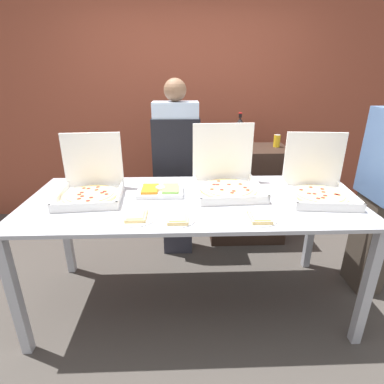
{
  "coord_description": "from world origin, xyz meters",
  "views": [
    {
      "loc": [
        -0.07,
        -1.91,
        1.7
      ],
      "look_at": [
        0.0,
        0.0,
        0.94
      ],
      "focal_mm": 28.0,
      "sensor_mm": 36.0,
      "label": 1
    }
  ],
  "objects": [
    {
      "name": "paper_plate_front_left",
      "position": [
        -0.1,
        -0.32,
        0.9
      ],
      "size": [
        0.21,
        0.21,
        0.03
      ],
      "color": "white",
      "rests_on": "buffet_table"
    },
    {
      "name": "person_guest_plaid",
      "position": [
        1.46,
        0.15,
        0.89
      ],
      "size": [
        0.22,
        0.4,
        1.69
      ],
      "rotation": [
        0.0,
        0.0,
        1.57
      ],
      "color": "#473D33",
      "rests_on": "ground_plane"
    },
    {
      "name": "pizza_box_far_left",
      "position": [
        -0.71,
        0.07,
        0.96
      ],
      "size": [
        0.45,
        0.47,
        0.42
      ],
      "rotation": [
        0.0,
        0.0,
        0.08
      ],
      "color": "white",
      "rests_on": "buffet_table"
    },
    {
      "name": "paper_plate_front_center",
      "position": [
        -0.34,
        -0.29,
        0.9
      ],
      "size": [
        0.25,
        0.25,
        0.03
      ],
      "color": "white",
      "rests_on": "buffet_table"
    },
    {
      "name": "paper_plate_front_right",
      "position": [
        0.39,
        -0.33,
        0.9
      ],
      "size": [
        0.21,
        0.21,
        0.03
      ],
      "color": "white",
      "rests_on": "buffet_table"
    },
    {
      "name": "soda_can_silver",
      "position": [
        0.55,
        0.97,
        1.06
      ],
      "size": [
        0.07,
        0.07,
        0.12
      ],
      "color": "silver",
      "rests_on": "sideboard_podium"
    },
    {
      "name": "sideboard_podium",
      "position": [
        0.62,
        1.04,
        0.5
      ],
      "size": [
        0.78,
        0.5,
        1.0
      ],
      "color": "black",
      "rests_on": "ground_plane"
    },
    {
      "name": "pizza_box_near_right",
      "position": [
        0.26,
        0.16,
        0.97
      ],
      "size": [
        0.5,
        0.51,
        0.46
      ],
      "rotation": [
        0.0,
        0.0,
        0.06
      ],
      "color": "white",
      "rests_on": "buffet_table"
    },
    {
      "name": "brick_wall_behind",
      "position": [
        0.0,
        1.7,
        1.4
      ],
      "size": [
        10.0,
        0.06,
        2.8
      ],
      "color": "brown",
      "rests_on": "ground_plane"
    },
    {
      "name": "person_server_vest",
      "position": [
        -0.12,
        0.77,
        0.93
      ],
      "size": [
        0.42,
        0.24,
        1.66
      ],
      "rotation": [
        0.0,
        0.0,
        3.14
      ],
      "color": "#2D2D38",
      "rests_on": "ground_plane"
    },
    {
      "name": "buffet_table",
      "position": [
        0.0,
        0.0,
        0.79
      ],
      "size": [
        2.28,
        0.96,
        0.89
      ],
      "color": "#A8AAB2",
      "rests_on": "ground_plane"
    },
    {
      "name": "ground_plane",
      "position": [
        0.0,
        0.0,
        0.0
      ],
      "size": [
        16.0,
        16.0,
        0.0
      ],
      "primitive_type": "plane",
      "color": "#423D38"
    },
    {
      "name": "soda_can_colored",
      "position": [
        0.9,
        1.07,
        1.06
      ],
      "size": [
        0.07,
        0.07,
        0.12
      ],
      "color": "gold",
      "rests_on": "sideboard_podium"
    },
    {
      "name": "veggie_tray",
      "position": [
        -0.22,
        0.1,
        0.91
      ],
      "size": [
        0.33,
        0.22,
        0.05
      ],
      "color": "white",
      "rests_on": "buffet_table"
    },
    {
      "name": "pizza_box_far_right",
      "position": [
        0.88,
        0.02,
        0.96
      ],
      "size": [
        0.47,
        0.48,
        0.42
      ],
      "rotation": [
        0.0,
        0.0,
        -0.1
      ],
      "color": "white",
      "rests_on": "buffet_table"
    },
    {
      "name": "soda_bottle",
      "position": [
        0.52,
        1.1,
        1.15
      ],
      "size": [
        0.09,
        0.09,
        0.34
      ],
      "color": "black",
      "rests_on": "sideboard_podium"
    }
  ]
}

